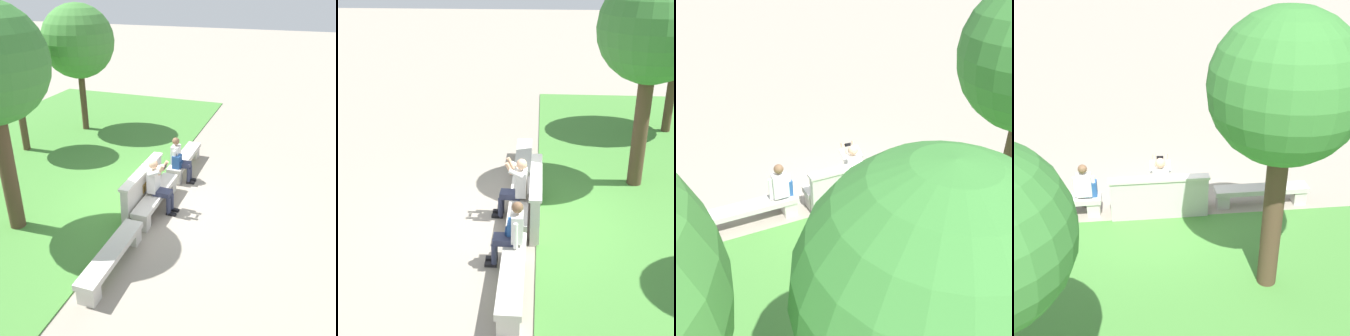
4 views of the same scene
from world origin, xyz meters
TOP-DOWN VIEW (x-y plane):
  - ground_plane at (0.00, 0.00)m, footprint 80.00×80.00m
  - bench_main at (-2.37, 0.00)m, footprint 2.17×0.40m
  - bench_near at (0.00, 0.00)m, footprint 2.17×0.40m
  - bench_mid at (2.37, 0.00)m, footprint 2.17×0.40m
  - backrest_wall_with_plaque at (0.00, 0.34)m, footprint 2.18×0.24m
  - person_photographer at (-0.05, -0.08)m, footprint 0.48×0.73m
  - person_distant at (1.63, -0.07)m, footprint 0.48×0.67m
  - backpack at (1.50, -0.05)m, footprint 0.28×0.24m
  - tree_behind_wall at (-1.76, 2.69)m, footprint 2.37×2.37m

SIDE VIEW (x-z plane):
  - ground_plane at x=0.00m, z-range 0.00..0.00m
  - bench_main at x=-2.37m, z-range 0.08..0.53m
  - bench_near at x=0.00m, z-range 0.08..0.53m
  - bench_mid at x=2.37m, z-range 0.08..0.53m
  - backrest_wall_with_plaque at x=0.00m, z-range 0.01..1.02m
  - backpack at x=1.50m, z-range 0.41..0.84m
  - person_distant at x=1.63m, z-range 0.04..1.30m
  - person_photographer at x=-0.05m, z-range 0.08..1.40m
  - tree_behind_wall at x=-1.76m, z-range 1.18..6.02m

